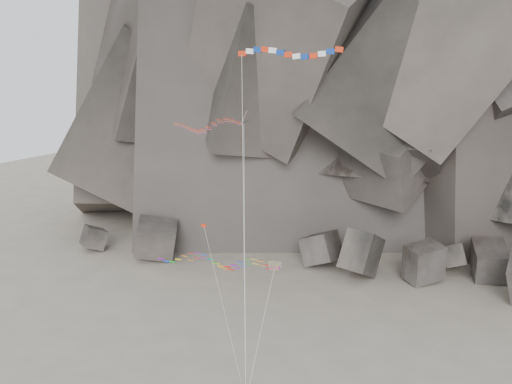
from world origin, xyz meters
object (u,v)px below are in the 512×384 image
(delta_kite, at_px, (204,125))
(parafoil_kite, at_px, (211,260))
(banner_kite, at_px, (289,55))
(pennant_kite, at_px, (212,262))

(delta_kite, height_order, parafoil_kite, delta_kite)
(banner_kite, relative_size, parafoil_kite, 2.02)
(banner_kite, distance_m, parafoil_kite, 22.91)
(banner_kite, bearing_deg, delta_kite, 149.69)
(banner_kite, relative_size, pennant_kite, 2.14)
(delta_kite, height_order, pennant_kite, delta_kite)
(parafoil_kite, height_order, pennant_kite, pennant_kite)
(delta_kite, bearing_deg, pennant_kite, -75.78)
(banner_kite, height_order, pennant_kite, banner_kite)
(delta_kite, relative_size, banner_kite, 0.81)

